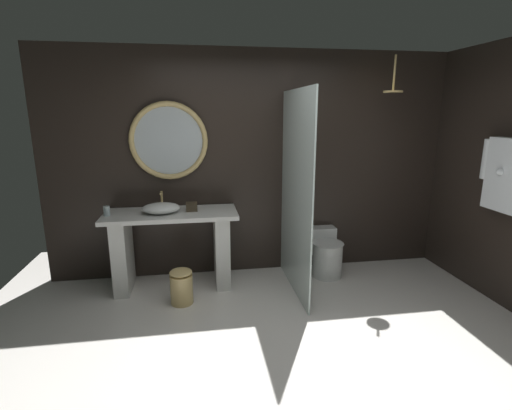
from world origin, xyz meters
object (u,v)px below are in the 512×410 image
Objects in this scene: hanging_bathrobe at (507,171)px; toilet at (325,253)px; vessel_sink at (161,208)px; tumbler_cup at (107,211)px; round_wall_mirror at (169,141)px; tissue_box at (192,207)px; waste_bin at (181,286)px; rain_shower_head at (393,88)px.

hanging_bathrobe reaches higher than toilet.
vessel_sink reaches higher than tumbler_cup.
hanging_bathrobe is at bearing -20.42° from round_wall_mirror.
vessel_sink reaches higher than toilet.
hanging_bathrobe is at bearing -34.17° from toilet.
tumbler_cup is 0.88m from tissue_box.
tissue_box reaches higher than toilet.
tissue_box is 1.68m from toilet.
waste_bin is (-1.69, -0.48, -0.07)m from toilet.
vessel_sink is 1.99m from toilet.
rain_shower_head reaches higher than toilet.
hanging_bathrobe is (3.19, -1.19, -0.24)m from round_wall_mirror.
tumbler_cup is at bearing -177.27° from vessel_sink.
toilet is at bearing 145.83° from hanging_bathrobe.
tumbler_cup reaches higher than waste_bin.
tissue_box is 3.15m from hanging_bathrobe.
round_wall_mirror is (-0.22, 0.23, 0.70)m from tissue_box.
rain_shower_head is 0.69× the size of toilet.
rain_shower_head is 1.05× the size of waste_bin.
vessel_sink is 0.86m from waste_bin.
tumbler_cup reaches higher than toilet.
tumbler_cup is at bearing 152.25° from waste_bin.
hanging_bathrobe is 2.03m from toilet.
round_wall_mirror is at bearing 97.54° from waste_bin.
rain_shower_head is 1.40m from hanging_bathrobe.
round_wall_mirror is 2.24m from toilet.
rain_shower_head reaches higher than tumbler_cup.
tumbler_cup is at bearing -177.98° from toilet.
round_wall_mirror is at bearing 133.77° from tissue_box.
rain_shower_head reaches higher than tissue_box.
round_wall_mirror reaches higher than waste_bin.
rain_shower_head is (3.08, -0.01, 1.25)m from tumbler_cup.
hanging_bathrobe reaches higher than tissue_box.
round_wall_mirror is 2.52m from rain_shower_head.
hanging_bathrobe is (0.76, -0.86, -0.80)m from rain_shower_head.
tissue_box is at bearing 162.16° from hanging_bathrobe.
vessel_sink is at bearing -178.19° from toilet.
toilet is (-1.41, 0.96, -1.10)m from hanging_bathrobe.
toilet is (-0.65, 0.10, -1.90)m from rain_shower_head.
rain_shower_head is at bearing -0.24° from tumbler_cup.
vessel_sink reaches higher than waste_bin.
waste_bin is at bearing -82.46° from round_wall_mirror.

